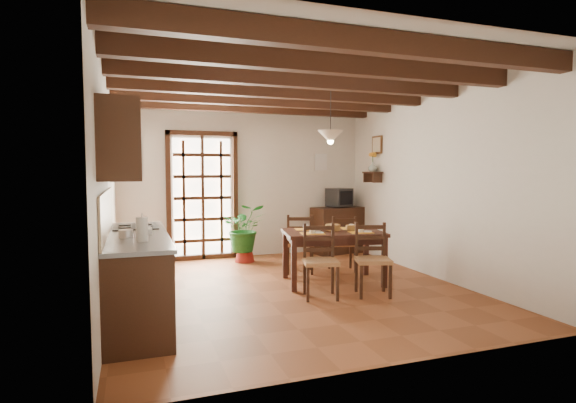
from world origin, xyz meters
name	(u,v)px	position (x,y,z in m)	size (l,w,h in m)	color
ground_plane	(291,289)	(0.00, 0.00, 0.00)	(5.00, 5.00, 0.00)	brown
room_shell	(291,153)	(0.00, 0.00, 1.82)	(4.52, 5.02, 2.81)	silver
ceiling_beams	(291,86)	(0.00, 0.00, 2.69)	(4.50, 4.34, 0.20)	black
french_door	(203,194)	(-0.80, 2.45, 1.18)	(1.26, 0.11, 2.32)	white
kitchen_counter	(137,275)	(-1.96, -0.60, 0.47)	(0.64, 2.25, 1.38)	black
upper_cabinet	(120,141)	(-2.08, -1.30, 1.85)	(0.35, 0.80, 0.70)	black
range_hood	(125,158)	(-2.05, -0.05, 1.73)	(0.38, 0.60, 0.54)	white
counter_items	(136,229)	(-1.95, -0.51, 0.96)	(0.50, 1.43, 0.25)	black
dining_table	(333,238)	(0.68, 0.14, 0.64)	(1.49, 1.10, 0.74)	#371911
chair_near_left	(320,275)	(0.22, -0.49, 0.29)	(0.51, 0.50, 0.92)	#A16E44
chair_near_right	(373,273)	(0.89, -0.61, 0.29)	(0.52, 0.51, 0.91)	#A16E44
chair_far_left	(300,254)	(0.46, 0.88, 0.29)	(0.53, 0.52, 0.92)	#A16E44
chair_far_right	(342,254)	(1.13, 0.76, 0.28)	(0.49, 0.48, 0.88)	#A16E44
table_setting	(333,230)	(0.68, 0.14, 0.75)	(0.99, 0.66, 0.09)	#FFA828
table_bowl	(315,229)	(0.45, 0.23, 0.76)	(0.22, 0.22, 0.05)	white
sideboard	(339,230)	(1.78, 2.23, 0.44)	(1.04, 0.47, 0.88)	black
crt_tv	(339,197)	(1.78, 2.22, 1.07)	(0.50, 0.49, 0.35)	black
fuse_box	(321,162)	(1.50, 2.48, 1.75)	(0.25, 0.03, 0.32)	white
plant_pot	(245,255)	(-0.16, 1.96, 0.11)	(0.34, 0.34, 0.21)	maroon
potted_plant	(245,229)	(-0.16, 1.96, 0.57)	(1.94, 1.66, 2.16)	#144C19
wall_shelf	(373,175)	(2.14, 1.60, 1.51)	(0.20, 0.42, 0.20)	black
shelf_vase	(373,167)	(2.14, 1.60, 1.65)	(0.15, 0.15, 0.15)	#B2BFB2
shelf_flowers	(373,155)	(2.14, 1.60, 1.86)	(0.14, 0.14, 0.36)	#FFA828
framed_picture	(377,145)	(2.22, 1.60, 2.05)	(0.03, 0.32, 0.32)	brown
pendant_lamp	(330,136)	(0.68, 0.24, 2.08)	(0.36, 0.36, 0.84)	black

